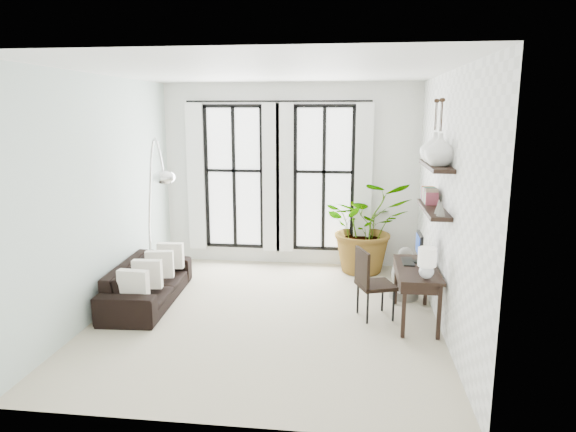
% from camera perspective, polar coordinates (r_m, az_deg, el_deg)
% --- Properties ---
extents(floor, '(5.00, 5.00, 0.00)m').
position_cam_1_polar(floor, '(7.08, -2.24, -10.98)').
color(floor, '#BAB294').
rests_on(floor, ground).
extents(ceiling, '(5.00, 5.00, 0.00)m').
position_cam_1_polar(ceiling, '(6.55, -2.46, 15.82)').
color(ceiling, white).
rests_on(ceiling, wall_back).
extents(wall_left, '(0.00, 5.00, 5.00)m').
position_cam_1_polar(wall_left, '(7.34, -19.97, 2.15)').
color(wall_left, silver).
rests_on(wall_left, floor).
extents(wall_right, '(0.00, 5.00, 5.00)m').
position_cam_1_polar(wall_right, '(6.65, 17.17, 1.41)').
color(wall_right, white).
rests_on(wall_right, floor).
extents(wall_back, '(4.50, 0.00, 4.50)m').
position_cam_1_polar(wall_back, '(9.08, 0.22, 4.53)').
color(wall_back, white).
rests_on(wall_back, floor).
extents(windows, '(3.26, 0.13, 2.65)m').
position_cam_1_polar(windows, '(9.04, -1.09, 4.24)').
color(windows, white).
rests_on(windows, wall_back).
extents(wall_shelves, '(0.25, 1.30, 0.60)m').
position_cam_1_polar(wall_shelves, '(6.72, 15.89, 2.69)').
color(wall_shelves, black).
rests_on(wall_shelves, wall_right).
extents(sofa, '(0.90, 2.05, 0.59)m').
position_cam_1_polar(sofa, '(7.72, -15.31, -7.14)').
color(sofa, black).
rests_on(sofa, floor).
extents(throw_pillows, '(0.40, 1.52, 0.40)m').
position_cam_1_polar(throw_pillows, '(7.62, -14.70, -5.71)').
color(throw_pillows, white).
rests_on(throw_pillows, sofa).
extents(plant, '(1.64, 1.49, 1.60)m').
position_cam_1_polar(plant, '(8.81, 8.67, -1.10)').
color(plant, '#2D7228').
rests_on(plant, floor).
extents(desk, '(0.52, 1.23, 1.12)m').
position_cam_1_polar(desk, '(6.83, 14.17, -6.01)').
color(desk, black).
rests_on(desk, floor).
extents(desk_chair, '(0.58, 0.58, 0.95)m').
position_cam_1_polar(desk_chair, '(6.90, 9.09, -6.94)').
color(desk_chair, black).
rests_on(desk_chair, floor).
extents(arc_lamp, '(0.73, 0.68, 2.36)m').
position_cam_1_polar(arc_lamp, '(7.55, -14.52, 3.81)').
color(arc_lamp, silver).
rests_on(arc_lamp, floor).
extents(buddha, '(0.43, 0.43, 0.77)m').
position_cam_1_polar(buddha, '(7.79, 12.81, -6.58)').
color(buddha, gray).
rests_on(buddha, floor).
extents(vase_a, '(0.37, 0.37, 0.38)m').
position_cam_1_polar(vase_a, '(6.37, 16.55, 7.07)').
color(vase_a, white).
rests_on(vase_a, shelf_upper).
extents(vase_b, '(0.37, 0.37, 0.38)m').
position_cam_1_polar(vase_b, '(6.77, 16.00, 7.34)').
color(vase_b, white).
rests_on(vase_b, shelf_upper).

